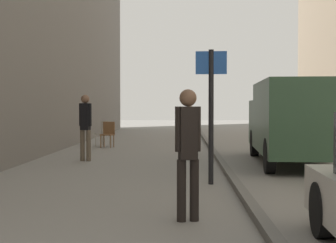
{
  "coord_description": "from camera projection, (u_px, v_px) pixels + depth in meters",
  "views": [
    {
      "loc": [
        0.58,
        -1.49,
        1.52
      ],
      "look_at": [
        0.25,
        9.71,
        1.17
      ],
      "focal_mm": 53.65,
      "sensor_mm": 36.0,
      "label": 1
    }
  ],
  "objects": [
    {
      "name": "street_sign_post",
      "position": [
        211.0,
        104.0,
        9.67
      ],
      "size": [
        0.6,
        0.1,
        2.6
      ],
      "rotation": [
        0.0,
        0.0,
        3.08
      ],
      "color": "black",
      "rests_on": "ground_plane"
    },
    {
      "name": "pedestrian_mid_block",
      "position": [
        189.0,
        119.0,
        22.84
      ],
      "size": [
        0.31,
        0.24,
        1.61
      ],
      "rotation": [
        0.0,
        0.0,
        0.35
      ],
      "color": "gray",
      "rests_on": "ground_plane"
    },
    {
      "name": "ground_plane",
      "position": [
        161.0,
        162.0,
        13.54
      ],
      "size": [
        80.0,
        80.0,
        0.0
      ],
      "primitive_type": "plane",
      "color": "gray"
    },
    {
      "name": "delivery_van",
      "position": [
        295.0,
        120.0,
        13.06
      ],
      "size": [
        2.26,
        5.67,
        2.13
      ],
      "rotation": [
        0.0,
        0.0,
        -0.06
      ],
      "color": "#335138",
      "rests_on": "ground_plane"
    },
    {
      "name": "kerb_strip",
      "position": [
        220.0,
        160.0,
        13.49
      ],
      "size": [
        0.16,
        40.0,
        0.12
      ],
      "primitive_type": "cube",
      "color": "#615F5B",
      "rests_on": "ground_plane"
    },
    {
      "name": "pedestrian_far_crossing",
      "position": [
        85.0,
        123.0,
        13.77
      ],
      "size": [
        0.36,
        0.25,
        1.83
      ],
      "rotation": [
        0.0,
        0.0,
        -0.23
      ],
      "color": "brown",
      "rests_on": "ground_plane"
    },
    {
      "name": "cafe_chair_near_window",
      "position": [
        108.0,
        133.0,
        18.32
      ],
      "size": [
        0.51,
        0.51,
        0.94
      ],
      "rotation": [
        0.0,
        0.0,
        2.97
      ],
      "color": "brown",
      "rests_on": "ground_plane"
    },
    {
      "name": "cafe_chair_by_doorway",
      "position": [
        104.0,
        132.0,
        18.97
      ],
      "size": [
        0.6,
        0.6,
        0.94
      ],
      "rotation": [
        0.0,
        0.0,
        2.59
      ],
      "color": "#B7B2A8",
      "rests_on": "ground_plane"
    },
    {
      "name": "pedestrian_main_foreground",
      "position": [
        188.0,
        145.0,
        6.56
      ],
      "size": [
        0.34,
        0.24,
        1.74
      ],
      "rotation": [
        0.0,
        0.0,
        0.22
      ],
      "color": "black",
      "rests_on": "ground_plane"
    }
  ]
}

